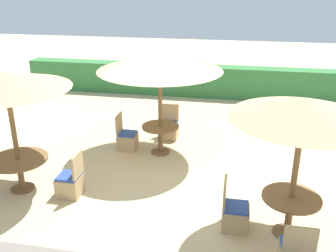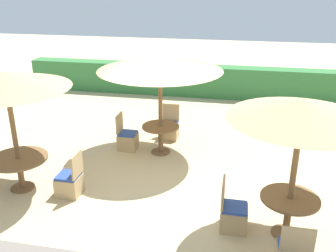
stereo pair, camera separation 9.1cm
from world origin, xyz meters
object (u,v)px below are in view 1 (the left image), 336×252
Objects in this scene: patio_chair_center_north at (169,129)px; patio_chair_center_west at (127,139)px; round_table_front_right at (290,206)px; parasol_center at (160,64)px; patio_chair_front_left_east at (71,183)px; parasol_front_right at (304,109)px; parasol_front_left at (5,81)px; round_table_front_left at (19,164)px; patio_chair_front_right_west at (234,215)px; round_table_center at (160,133)px.

patio_chair_center_west is (-0.93, -0.89, 0.00)m from patio_chair_center_north.
parasol_center is at bearing 135.53° from round_table_front_right.
patio_chair_center_north is at bearing -23.54° from patio_chair_front_left_east.
parasol_front_right is 4.65m from patio_chair_front_left_east.
patio_chair_front_left_east is (1.10, -0.02, -2.05)m from parasol_front_left.
parasol_center is at bearing 42.78° from parasol_front_left.
patio_chair_center_west is at bearing 142.87° from parasol_front_right.
round_table_front_left is 1.26× the size of patio_chair_front_left_east.
round_table_front_left is 2.82m from patio_chair_center_west.
round_table_front_right is (0.00, 0.00, -1.70)m from parasol_front_right.
parasol_center is 3.16× the size of patio_chair_center_north.
patio_chair_center_west is (-0.89, 0.04, -2.00)m from parasol_center.
round_table_front_left is 1.26× the size of patio_chair_center_north.
parasol_front_right reaches higher than patio_chair_center_north.
patio_chair_front_right_west is 4.85m from parasol_front_left.
round_table_front_left is 1.14m from patio_chair_front_left_east.
parasol_front_left reaches higher than round_table_center.
parasol_front_right is 5.05m from patio_chair_center_west.
parasol_front_right is 2.62× the size of patio_chair_front_left_east.
patio_chair_front_right_west is at bearing -98.13° from patio_chair_front_left_east.
round_table_center is 0.99× the size of patio_chair_center_north.
patio_chair_center_west reaches higher than round_table_front_left.
parasol_front_right reaches higher than patio_chair_center_west.
round_table_center is at bearing 87.36° from patio_chair_center_north.
patio_chair_center_north reaches higher than round_table_front_left.
patio_chair_front_right_west is 3.37m from round_table_center.
patio_chair_center_north is at bearing 133.68° from patio_chair_center_west.
round_table_front_right is at bearing 0.00° from parasol_front_right.
round_table_center is at bearing 87.27° from patio_chair_center_west.
patio_chair_center_north reaches higher than round_table_center.
patio_chair_front_left_east is 1.01× the size of round_table_center.
patio_chair_center_north is (0.04, 0.93, -2.00)m from parasol_center.
parasol_center reaches higher than patio_chair_center_north.
round_table_front_right is 4.21m from patio_chair_front_left_east.
parasol_center is at bearing 135.53° from parasol_front_right.
round_table_front_right is 4.62m from patio_chair_center_north.
round_table_front_left is at bearing -96.37° from patio_chair_front_right_west.
parasol_front_right is 2.19m from patio_chair_front_right_west.
round_table_front_right is at bearing -5.17° from parasol_front_left.
parasol_center reaches higher than round_table_front_left.
parasol_front_left is at bearing 88.94° from patio_chair_front_left_east.
patio_chair_front_right_west is 4.14m from patio_chair_center_north.
parasol_front_right is 2.62× the size of patio_chair_center_north.
parasol_center is 3.16× the size of patio_chair_center_west.
parasol_front_right is at bearing 52.87° from patio_chair_center_west.
round_table_front_right is 5.57m from parasol_front_left.
patio_chair_center_north is (-2.76, 3.69, -0.29)m from round_table_front_right.
round_table_front_right is 0.39× the size of parasol_front_left.
patio_chair_center_west reaches higher than round_table_center.
round_table_center is at bearing -75.96° from parasol_center.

